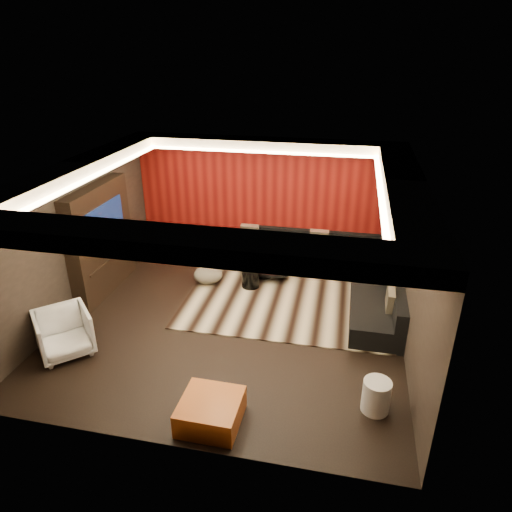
% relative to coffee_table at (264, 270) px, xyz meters
% --- Properties ---
extents(floor, '(6.00, 6.00, 0.02)m').
position_rel_coffee_table_xyz_m(floor, '(-0.21, -1.85, -0.14)').
color(floor, black).
rests_on(floor, ground).
extents(ceiling, '(6.00, 6.00, 0.02)m').
position_rel_coffee_table_xyz_m(ceiling, '(-0.21, -1.85, 2.68)').
color(ceiling, silver).
rests_on(ceiling, ground).
extents(wall_back, '(6.00, 0.02, 2.80)m').
position_rel_coffee_table_xyz_m(wall_back, '(-0.21, 1.16, 1.27)').
color(wall_back, black).
rests_on(wall_back, ground).
extents(wall_left, '(0.02, 6.00, 2.80)m').
position_rel_coffee_table_xyz_m(wall_left, '(-3.22, -1.85, 1.27)').
color(wall_left, black).
rests_on(wall_left, ground).
extents(wall_right, '(0.02, 6.00, 2.80)m').
position_rel_coffee_table_xyz_m(wall_right, '(2.80, -1.85, 1.27)').
color(wall_right, black).
rests_on(wall_right, ground).
extents(red_feature_wall, '(5.98, 0.05, 2.78)m').
position_rel_coffee_table_xyz_m(red_feature_wall, '(-0.21, 1.12, 1.27)').
color(red_feature_wall, '#6B0C0A').
rests_on(red_feature_wall, ground).
extents(soffit_back, '(6.00, 0.60, 0.22)m').
position_rel_coffee_table_xyz_m(soffit_back, '(-0.21, 0.85, 2.56)').
color(soffit_back, silver).
rests_on(soffit_back, ground).
extents(soffit_front, '(6.00, 0.60, 0.22)m').
position_rel_coffee_table_xyz_m(soffit_front, '(-0.21, -4.55, 2.56)').
color(soffit_front, silver).
rests_on(soffit_front, ground).
extents(soffit_left, '(0.60, 4.80, 0.22)m').
position_rel_coffee_table_xyz_m(soffit_left, '(-2.91, -1.85, 2.56)').
color(soffit_left, silver).
rests_on(soffit_left, ground).
extents(soffit_right, '(0.60, 4.80, 0.22)m').
position_rel_coffee_table_xyz_m(soffit_right, '(2.49, -1.85, 2.56)').
color(soffit_right, silver).
rests_on(soffit_right, ground).
extents(cove_back, '(4.80, 0.08, 0.04)m').
position_rel_coffee_table_xyz_m(cove_back, '(-0.21, 0.51, 2.47)').
color(cove_back, '#FFD899').
rests_on(cove_back, ground).
extents(cove_front, '(4.80, 0.08, 0.04)m').
position_rel_coffee_table_xyz_m(cove_front, '(-0.21, -4.21, 2.47)').
color(cove_front, '#FFD899').
rests_on(cove_front, ground).
extents(cove_left, '(0.08, 4.80, 0.04)m').
position_rel_coffee_table_xyz_m(cove_left, '(-2.57, -1.85, 2.47)').
color(cove_left, '#FFD899').
rests_on(cove_left, ground).
extents(cove_right, '(0.08, 4.80, 0.04)m').
position_rel_coffee_table_xyz_m(cove_right, '(2.15, -1.85, 2.47)').
color(cove_right, '#FFD899').
rests_on(cove_right, ground).
extents(tv_surround, '(0.30, 2.00, 2.20)m').
position_rel_coffee_table_xyz_m(tv_surround, '(-3.06, -1.25, 0.97)').
color(tv_surround, black).
rests_on(tv_surround, ground).
extents(tv_screen, '(0.04, 1.30, 0.80)m').
position_rel_coffee_table_xyz_m(tv_screen, '(-2.90, -1.25, 1.32)').
color(tv_screen, black).
rests_on(tv_screen, ground).
extents(tv_shelf, '(0.04, 1.60, 0.04)m').
position_rel_coffee_table_xyz_m(tv_shelf, '(-2.90, -1.25, 0.57)').
color(tv_shelf, black).
rests_on(tv_shelf, ground).
extents(rug, '(4.02, 3.03, 0.02)m').
position_rel_coffee_table_xyz_m(rug, '(0.66, -0.90, -0.12)').
color(rug, '#C2B08E').
rests_on(rug, floor).
extents(coffee_table, '(1.64, 1.64, 0.21)m').
position_rel_coffee_table_xyz_m(coffee_table, '(0.00, 0.00, 0.00)').
color(coffee_table, black).
rests_on(coffee_table, rug).
extents(drum_stool, '(0.46, 0.46, 0.43)m').
position_rel_coffee_table_xyz_m(drum_stool, '(-0.17, -0.58, 0.11)').
color(drum_stool, black).
rests_on(drum_stool, rug).
extents(striped_pouf, '(0.63, 0.63, 0.34)m').
position_rel_coffee_table_xyz_m(striped_pouf, '(-1.09, -0.57, 0.06)').
color(striped_pouf, '#B8AC8F').
rests_on(striped_pouf, rug).
extents(white_side_table, '(0.48, 0.48, 0.48)m').
position_rel_coffee_table_xyz_m(white_side_table, '(2.29, -3.67, 0.11)').
color(white_side_table, silver).
rests_on(white_side_table, floor).
extents(orange_ottoman, '(0.81, 0.81, 0.35)m').
position_rel_coffee_table_xyz_m(orange_ottoman, '(0.13, -4.35, 0.05)').
color(orange_ottoman, '#AA5115').
rests_on(orange_ottoman, floor).
extents(armchair, '(1.15, 1.16, 0.75)m').
position_rel_coffee_table_xyz_m(armchair, '(-2.64, -3.38, 0.25)').
color(armchair, silver).
rests_on(armchair, floor).
extents(sectional_sofa, '(3.65, 3.50, 0.75)m').
position_rel_coffee_table_xyz_m(sectional_sofa, '(1.52, 0.01, 0.14)').
color(sectional_sofa, black).
rests_on(sectional_sofa, floor).
extents(throw_pillows, '(3.31, 2.80, 0.50)m').
position_rel_coffee_table_xyz_m(throw_pillows, '(1.40, -0.08, 0.49)').
color(throw_pillows, '#BEAD8B').
rests_on(throw_pillows, sectional_sofa).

